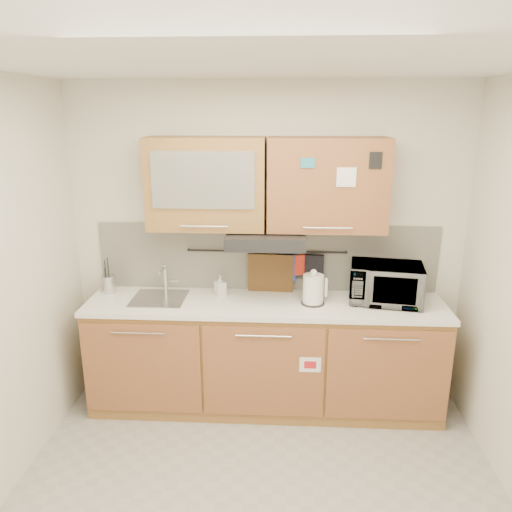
# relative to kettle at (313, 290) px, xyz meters

# --- Properties ---
(ceiling) EXTENTS (3.20, 3.20, 0.00)m
(ceiling) POSITION_rel_kettle_xyz_m (-0.37, -1.17, 1.57)
(ceiling) COLOR white
(ceiling) RESTS_ON wall_back
(wall_back) EXTENTS (3.20, 0.00, 3.20)m
(wall_back) POSITION_rel_kettle_xyz_m (-0.37, 0.33, 0.27)
(wall_back) COLOR silver
(wall_back) RESTS_ON ground
(base_cabinet) EXTENTS (2.80, 0.64, 0.88)m
(base_cabinet) POSITION_rel_kettle_xyz_m (-0.37, 0.02, -0.63)
(base_cabinet) COLOR #A46E3A
(base_cabinet) RESTS_ON floor
(countertop) EXTENTS (2.82, 0.62, 0.04)m
(countertop) POSITION_rel_kettle_xyz_m (-0.37, 0.02, -0.13)
(countertop) COLOR white
(countertop) RESTS_ON base_cabinet
(backsplash) EXTENTS (2.80, 0.02, 0.56)m
(backsplash) POSITION_rel_kettle_xyz_m (-0.37, 0.31, 0.17)
(backsplash) COLOR silver
(backsplash) RESTS_ON countertop
(upper_cabinets) EXTENTS (1.82, 0.37, 0.70)m
(upper_cabinets) POSITION_rel_kettle_xyz_m (-0.38, 0.15, 0.80)
(upper_cabinets) COLOR #A46E3A
(upper_cabinets) RESTS_ON wall_back
(range_hood) EXTENTS (0.60, 0.46, 0.10)m
(range_hood) POSITION_rel_kettle_xyz_m (-0.37, 0.08, 0.39)
(range_hood) COLOR black
(range_hood) RESTS_ON upper_cabinets
(sink) EXTENTS (0.42, 0.40, 0.26)m
(sink) POSITION_rel_kettle_xyz_m (-1.22, 0.03, -0.11)
(sink) COLOR silver
(sink) RESTS_ON countertop
(utensil_rail) EXTENTS (1.30, 0.02, 0.02)m
(utensil_rail) POSITION_rel_kettle_xyz_m (-0.37, 0.28, 0.23)
(utensil_rail) COLOR black
(utensil_rail) RESTS_ON backsplash
(utensil_crock) EXTENTS (0.15, 0.15, 0.30)m
(utensil_crock) POSITION_rel_kettle_xyz_m (-1.67, 0.16, -0.04)
(utensil_crock) COLOR #BABABF
(utensil_crock) RESTS_ON countertop
(kettle) EXTENTS (0.21, 0.20, 0.28)m
(kettle) POSITION_rel_kettle_xyz_m (0.00, 0.00, 0.00)
(kettle) COLOR white
(kettle) RESTS_ON countertop
(toaster) EXTENTS (0.24, 0.15, 0.17)m
(toaster) POSITION_rel_kettle_xyz_m (0.49, 0.02, -0.02)
(toaster) COLOR black
(toaster) RESTS_ON countertop
(microwave) EXTENTS (0.60, 0.45, 0.30)m
(microwave) POSITION_rel_kettle_xyz_m (0.57, 0.08, 0.04)
(microwave) COLOR #999999
(microwave) RESTS_ON countertop
(soap_bottle) EXTENTS (0.11, 0.11, 0.17)m
(soap_bottle) POSITION_rel_kettle_xyz_m (-0.74, 0.14, -0.03)
(soap_bottle) COLOR #999999
(soap_bottle) RESTS_ON countertop
(cutting_board) EXTENTS (0.37, 0.05, 0.46)m
(cutting_board) POSITION_rel_kettle_xyz_m (-0.34, 0.26, -0.02)
(cutting_board) COLOR brown
(cutting_board) RESTS_ON utensil_rail
(oven_mitt) EXTENTS (0.14, 0.05, 0.22)m
(oven_mitt) POSITION_rel_kettle_xyz_m (-0.19, 0.26, 0.10)
(oven_mitt) COLOR #21409A
(oven_mitt) RESTS_ON utensil_rail
(dark_pouch) EXTENTS (0.16, 0.06, 0.24)m
(dark_pouch) POSITION_rel_kettle_xyz_m (0.02, 0.26, 0.09)
(dark_pouch) COLOR black
(dark_pouch) RESTS_ON utensil_rail
(pot_holder) EXTENTS (0.13, 0.07, 0.17)m
(pot_holder) POSITION_rel_kettle_xyz_m (-0.08, 0.26, 0.12)
(pot_holder) COLOR red
(pot_holder) RESTS_ON utensil_rail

